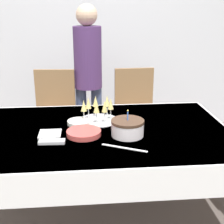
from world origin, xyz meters
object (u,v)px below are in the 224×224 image
Objects in this scene: birthday_cake at (127,128)px; person_standing at (88,70)px; dining_chair_far_left at (55,115)px; plate_stack_dessert at (79,122)px; plate_stack_main at (84,133)px; dining_chair_far_right at (136,112)px; champagne_tray at (98,110)px.

person_standing is (-0.24, 1.18, 0.17)m from birthday_cake.
dining_chair_far_left is 4.32× the size of birthday_cake.
plate_stack_dessert is 0.97m from person_standing.
birthday_cake is 0.30m from plate_stack_main.
birthday_cake is at bearing -36.09° from plate_stack_dessert.
dining_chair_far_left reaches higher than plate_stack_dessert.
plate_stack_dessert is (-0.04, 0.22, -0.00)m from plate_stack_main.
dining_chair_far_right is at bearing 62.20° from plate_stack_main.
person_standing is at bearing 24.83° from dining_chair_far_left.
person_standing reaches higher than birthday_cake.
dining_chair_far_left is 0.87m from champagne_tray.
dining_chair_far_left is 1.00× the size of dining_chair_far_right.
plate_stack_main is at bearing -80.52° from plate_stack_dessert.
dining_chair_far_right reaches higher than plate_stack_main.
birthday_cake is (0.59, -1.02, 0.25)m from dining_chair_far_left.
champagne_tray is at bearing 67.59° from plate_stack_main.
plate_stack_dessert is (0.26, -0.78, 0.21)m from dining_chair_far_left.
plate_stack_main is 1.17m from person_standing.
plate_stack_dessert is (-0.56, -0.78, 0.21)m from dining_chair_far_right.
plate_stack_main is at bearing -92.61° from person_standing.
person_standing is at bearing 161.24° from dining_chair_far_right.
dining_chair_far_right is 4.32× the size of birthday_cake.
dining_chair_far_left is 0.82m from dining_chair_far_right.
person_standing is at bearing 93.88° from champagne_tray.
plate_stack_main is 0.15× the size of person_standing.
champagne_tray is 0.89m from person_standing.
plate_stack_dessert is (-0.15, -0.06, -0.08)m from champagne_tray.
dining_chair_far_left reaches higher than champagne_tray.
plate_stack_main is at bearing -73.53° from dining_chair_far_left.
plate_stack_main is at bearing -112.41° from champagne_tray.
champagne_tray is (0.41, -0.72, 0.28)m from dining_chair_far_left.
plate_stack_main reaches higher than plate_stack_dessert.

